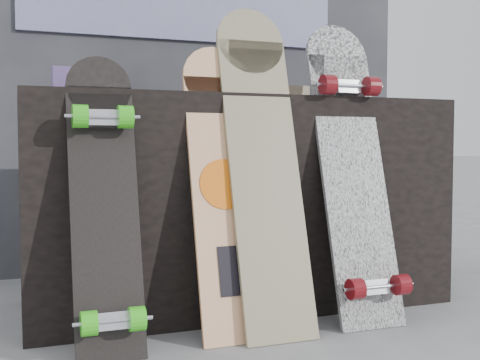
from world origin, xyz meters
name	(u,v)px	position (x,y,z in m)	size (l,w,h in m)	color
ground	(289,340)	(0.00, 0.00, 0.00)	(60.00, 60.00, 0.00)	slate
vendor_table	(236,202)	(0.00, 0.50, 0.40)	(1.60, 0.60, 0.80)	black
booth	(180,53)	(0.00, 1.35, 1.10)	(2.40, 0.22, 2.20)	#2F2F34
merch_box_purple	(78,83)	(-0.59, 0.55, 0.85)	(0.18, 0.12, 0.10)	#3E3B79
merch_box_small	(339,88)	(0.45, 0.48, 0.86)	(0.14, 0.14, 0.12)	#3E3B79
merch_box_flat	(280,94)	(0.19, 0.51, 0.83)	(0.22, 0.10, 0.06)	#D1B78C
longboard_geisha	(223,180)	(-0.17, 0.15, 0.51)	(0.22, 0.27, 0.96)	#D8B391
longboard_celtic	(263,155)	(-0.03, 0.15, 0.59)	(0.25, 0.34, 1.11)	beige
longboard_cascadia	(353,164)	(0.32, 0.15, 0.56)	(0.25, 0.37, 1.07)	white
skateboard_dark	(105,198)	(-0.56, 0.10, 0.46)	(0.20, 0.32, 0.90)	black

